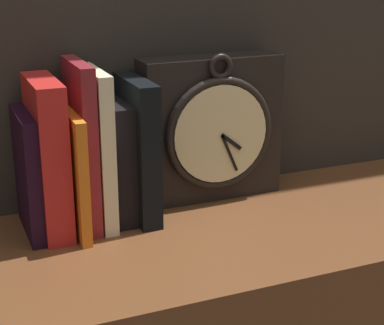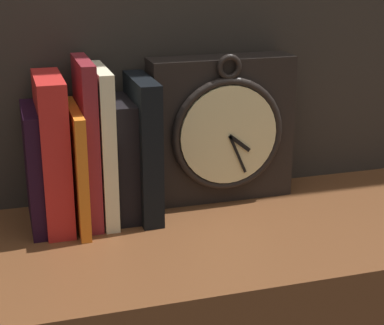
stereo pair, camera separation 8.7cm
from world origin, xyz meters
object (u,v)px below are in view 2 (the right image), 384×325
Objects in this scene: book_slot6_black at (143,148)px; book_slot1_red at (53,152)px; book_slot0_black at (33,168)px; book_slot2_orange at (77,167)px; book_slot4_cream at (103,145)px; clock at (222,129)px; book_slot5_black at (122,158)px; book_slot3_maroon at (87,142)px.

book_slot1_red is at bearing -179.41° from book_slot6_black.
book_slot0_black and book_slot2_orange have the same top height.
book_slot4_cream is at bearing 0.13° from book_slot0_black.
book_slot4_cream is (0.10, 0.00, 0.03)m from book_slot0_black.
clock reaches higher than book_slot5_black.
book_slot3_maroon is at bearing 178.34° from book_slot4_cream.
book_slot4_cream reaches higher than book_slot5_black.
book_slot4_cream is (0.04, 0.01, 0.03)m from book_slot2_orange.
book_slot0_black is 0.73× the size of book_slot3_maroon.
book_slot6_black is (0.16, -0.00, 0.02)m from book_slot0_black.
book_slot1_red reaches higher than book_slot0_black.
book_slot1_red reaches higher than book_slot6_black.
book_slot3_maroon is 0.06m from book_slot5_black.
book_slot4_cream is (0.02, -0.00, -0.01)m from book_slot3_maroon.
book_slot0_black is at bearing 170.25° from book_slot2_orange.
book_slot1_red is at bearing 167.02° from book_slot2_orange.
book_slot4_cream is at bearing 14.68° from book_slot2_orange.
book_slot3_maroon is 1.06× the size of book_slot4_cream.
book_slot5_black is at bearing 5.50° from book_slot1_red.
book_slot0_black is 1.00× the size of book_slot2_orange.
book_slot0_black is at bearing -177.11° from book_slot5_black.
book_slot2_orange is 0.10m from book_slot6_black.
clock reaches higher than book_slot6_black.
book_slot4_cream is 1.08× the size of book_slot6_black.
book_slot5_black is at bearing 164.93° from book_slot6_black.
book_slot5_black is (-0.16, -0.02, -0.03)m from clock.
clock is 1.36× the size of book_slot0_black.
book_slot2_orange is (0.06, -0.01, -0.00)m from book_slot0_black.
clock is at bearing 8.18° from book_slot4_cream.
book_slot3_maroon is 1.14× the size of book_slot6_black.
book_slot6_black is at bearing 4.94° from book_slot2_orange.
book_slot2_orange is at bearing -166.19° from book_slot5_black.
book_slot2_orange is 0.04m from book_slot3_maroon.
book_slot0_black is 0.80× the size of book_slot1_red.
book_slot0_black is at bearing 173.83° from book_slot1_red.
book_slot3_maroon reaches higher than book_slot0_black.
book_slot1_red is (-0.26, -0.03, -0.00)m from clock.
clock is 0.29m from book_slot0_black.
clock is 0.24m from book_slot2_orange.
book_slot0_black is 0.77× the size of book_slot4_cream.
book_slot6_black is at bearing -1.93° from book_slot4_cream.
book_slot6_black is at bearing -0.63° from book_slot0_black.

